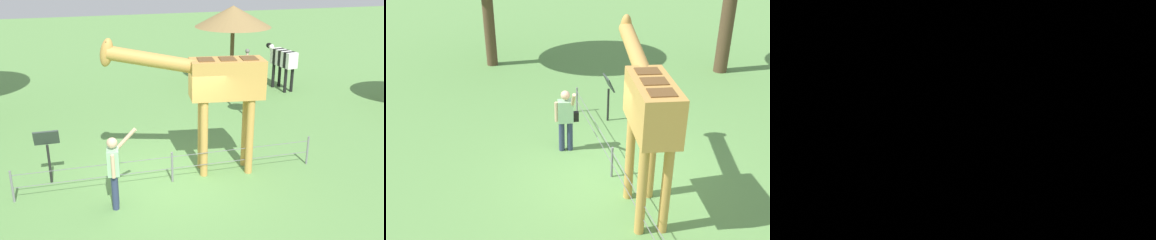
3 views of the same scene
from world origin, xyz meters
The scene contains 5 objects.
ground_plane centered at (0.00, 0.00, 0.00)m, with size 60.00×60.00×0.00m, color #60934C.
giraffe centered at (-1.08, -0.19, 2.21)m, with size 3.76×0.99×3.36m.
visitor centered at (1.39, 0.85, 0.90)m, with size 0.67×0.59×1.71m.
info_sign centered at (2.74, -0.61, 0.95)m, with size 0.56×0.21×1.32m.
wire_fence centered at (0.00, 0.10, 0.40)m, with size 7.05×0.05×0.75m.
Camera 2 is at (-8.03, 2.71, 5.60)m, focal length 41.84 mm.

